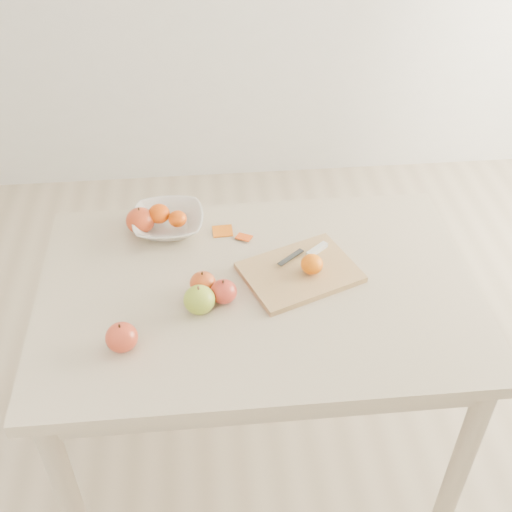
{
  "coord_description": "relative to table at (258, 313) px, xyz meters",
  "views": [
    {
      "loc": [
        -0.13,
        -1.28,
        1.94
      ],
      "look_at": [
        0.0,
        0.05,
        0.82
      ],
      "focal_mm": 45.0,
      "sensor_mm": 36.0,
      "label": 1
    }
  ],
  "objects": [
    {
      "name": "apple_red_e",
      "position": [
        -0.09,
        -0.04,
        0.13
      ],
      "size": [
        0.07,
        0.07,
        0.06
      ],
      "primitive_type": "ellipsoid",
      "color": "maroon",
      "rests_on": "table"
    },
    {
      "name": "orange_peel_a",
      "position": [
        -0.08,
        0.25,
        0.1
      ],
      "size": [
        0.06,
        0.05,
        0.01
      ],
      "primitive_type": "cube",
      "rotation": [
        0.21,
        0.0,
        0.05
      ],
      "color": "orange",
      "rests_on": "table"
    },
    {
      "name": "orange_peel_b",
      "position": [
        -0.02,
        0.22,
        0.1
      ],
      "size": [
        0.06,
        0.05,
        0.01
      ],
      "primitive_type": "cube",
      "rotation": [
        -0.14,
        0.0,
        -0.47
      ],
      "color": "#DD4A0F",
      "rests_on": "table"
    },
    {
      "name": "fruit_bowl",
      "position": [
        -0.24,
        0.28,
        0.13
      ],
      "size": [
        0.22,
        0.22,
        0.05
      ],
      "primitive_type": "imported",
      "color": "silver",
      "rests_on": "table"
    },
    {
      "name": "paring_knife",
      "position": [
        0.17,
        0.11,
        0.12
      ],
      "size": [
        0.16,
        0.09,
        0.01
      ],
      "color": "white",
      "rests_on": "cutting_board"
    },
    {
      "name": "board_tangerine",
      "position": [
        0.15,
        0.03,
        0.14
      ],
      "size": [
        0.06,
        0.06,
        0.05
      ],
      "primitive_type": "ellipsoid",
      "color": "orange",
      "rests_on": "cutting_board"
    },
    {
      "name": "apple_red_b",
      "position": [
        -0.15,
        -0.0,
        0.13
      ],
      "size": [
        0.07,
        0.07,
        0.06
      ],
      "primitive_type": "ellipsoid",
      "color": "#A31B11",
      "rests_on": "table"
    },
    {
      "name": "bowl_tangerine_far",
      "position": [
        -0.21,
        0.27,
        0.15
      ],
      "size": [
        0.06,
        0.06,
        0.05
      ],
      "primitive_type": "ellipsoid",
      "color": "#D04707",
      "rests_on": "fruit_bowl"
    },
    {
      "name": "apple_red_a",
      "position": [
        -0.33,
        0.28,
        0.14
      ],
      "size": [
        0.09,
        0.09,
        0.08
      ],
      "primitive_type": "ellipsoid",
      "color": "#A41604",
      "rests_on": "table"
    },
    {
      "name": "apple_green",
      "position": [
        -0.16,
        -0.07,
        0.14
      ],
      "size": [
        0.08,
        0.08,
        0.08
      ],
      "primitive_type": "ellipsoid",
      "color": "olive",
      "rests_on": "table"
    },
    {
      "name": "apple_red_d",
      "position": [
        -0.35,
        -0.19,
        0.14
      ],
      "size": [
        0.08,
        0.08,
        0.07
      ],
      "primitive_type": "ellipsoid",
      "color": "maroon",
      "rests_on": "table"
    },
    {
      "name": "ground",
      "position": [
        0.0,
        0.0,
        -0.65
      ],
      "size": [
        3.5,
        3.5,
        0.0
      ],
      "primitive_type": "plane",
      "color": "#C6B293",
      "rests_on": "ground"
    },
    {
      "name": "bowl_tangerine_near",
      "position": [
        -0.27,
        0.29,
        0.15
      ],
      "size": [
        0.07,
        0.07,
        0.06
      ],
      "primitive_type": "ellipsoid",
      "color": "#CC5407",
      "rests_on": "fruit_bowl"
    },
    {
      "name": "table",
      "position": [
        0.0,
        0.0,
        0.0
      ],
      "size": [
        1.2,
        0.8,
        0.75
      ],
      "color": "#C4B394",
      "rests_on": "ground"
    },
    {
      "name": "cutting_board",
      "position": [
        0.12,
        0.04,
        0.11
      ],
      "size": [
        0.36,
        0.32,
        0.02
      ],
      "primitive_type": "cube",
      "rotation": [
        0.0,
        0.0,
        0.37
      ],
      "color": "tan",
      "rests_on": "table"
    }
  ]
}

